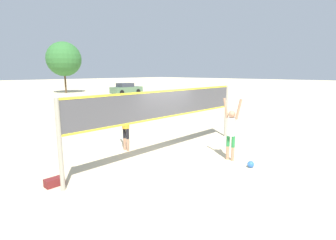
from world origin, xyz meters
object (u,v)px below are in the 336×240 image
player_spiker (231,128)px  parked_car_near (126,89)px  volleyball (251,164)px  volleyball_net (168,109)px  gear_bag (54,182)px  player_blocker (126,122)px  tree_left_cluster (64,59)px

player_spiker → parked_car_near: size_ratio=0.48×
volleyball → parked_car_near: size_ratio=0.05×
volleyball_net → player_spiker: 2.31m
volleyball → gear_bag: 5.91m
player_blocker → parked_car_near: bearing=142.1°
gear_bag → parked_car_near: 30.01m
gear_bag → volleyball_net: bearing=-6.2°
player_blocker → volleyball_net: bearing=23.4°
player_blocker → gear_bag: size_ratio=4.49×
gear_bag → tree_left_cluster: 33.93m
gear_bag → player_spiker: bearing=-24.9°
player_spiker → gear_bag: bearing=65.1°
player_spiker → player_blocker: 3.96m
player_blocker → volleyball: bearing=19.8°
tree_left_cluster → volleyball_net: bearing=-109.6°
volleyball → gear_bag: (-4.93, 3.25, -0.00)m
volleyball → gear_bag: bearing=146.6°
gear_bag → tree_left_cluster: bearing=63.7°
volleyball_net → tree_left_cluster: 32.58m
tree_left_cluster → parked_car_near: bearing=-56.8°
parked_car_near → tree_left_cluster: 10.05m
volleyball_net → volleyball: bearing=-72.3°
volleyball_net → player_blocker: bearing=113.4°
player_blocker → gear_bag: 3.69m
player_spiker → parked_car_near: (14.77, 24.83, -0.47)m
volleyball → gear_bag: size_ratio=0.44×
parked_car_near → tree_left_cluster: tree_left_cluster is taller
volleyball_net → tree_left_cluster: size_ratio=1.12×
volleyball_net → gear_bag: volleyball_net is taller
player_blocker → gear_bag: (-3.35, -1.16, -1.05)m
parked_car_near → volleyball: bearing=-118.0°
player_blocker → gear_bag: bearing=-70.9°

